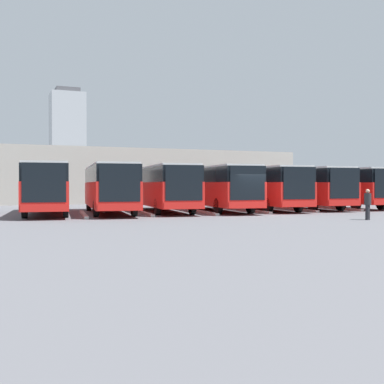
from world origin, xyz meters
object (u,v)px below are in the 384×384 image
(bus_3, at_px, (217,186))
(bus_2, at_px, (262,186))
(bus_1, at_px, (303,186))
(bus_5, at_px, (109,186))
(bus_6, at_px, (47,187))
(bus_0, at_px, (342,186))
(pedestrian, at_px, (368,203))
(bus_4, at_px, (163,186))

(bus_3, bearing_deg, bus_2, -169.00)
(bus_1, relative_size, bus_5, 1.00)
(bus_3, height_order, bus_5, same)
(bus_2, xyz_separation_m, bus_5, (11.61, 0.26, 0.00))
(bus_6, bearing_deg, bus_5, 178.84)
(bus_0, bearing_deg, bus_1, 7.92)
(bus_5, bearing_deg, bus_1, -171.20)
(bus_6, distance_m, pedestrian, 19.22)
(bus_6, bearing_deg, bus_1, -173.20)
(bus_5, bearing_deg, bus_4, -167.03)
(bus_4, relative_size, pedestrian, 7.25)
(bus_0, relative_size, pedestrian, 7.25)
(bus_0, relative_size, bus_5, 1.00)
(bus_0, height_order, bus_5, same)
(bus_0, distance_m, bus_1, 3.87)
(bus_0, xyz_separation_m, bus_3, (11.61, 0.81, 0.00))
(bus_5, xyz_separation_m, pedestrian, (-11.49, 11.00, -0.88))
(bus_2, distance_m, bus_6, 15.48)
(bus_2, bearing_deg, bus_5, 7.68)
(bus_5, distance_m, bus_6, 3.90)
(bus_4, height_order, bus_5, same)
(bus_0, relative_size, bus_6, 1.00)
(bus_5, relative_size, pedestrian, 7.25)
(bus_0, height_order, bus_1, same)
(bus_1, height_order, pedestrian, bus_1)
(bus_0, distance_m, bus_4, 15.48)
(bus_4, bearing_deg, bus_1, -172.59)
(bus_2, height_order, bus_3, same)
(bus_0, relative_size, bus_3, 1.00)
(bus_3, distance_m, bus_6, 11.62)
(bus_3, relative_size, bus_4, 1.00)
(bus_1, xyz_separation_m, bus_6, (19.35, 0.14, 0.00))
(bus_3, bearing_deg, bus_6, 3.61)
(bus_2, relative_size, bus_5, 1.00)
(bus_1, distance_m, pedestrian, 12.35)
(bus_2, bearing_deg, bus_6, 5.46)
(bus_3, distance_m, bus_4, 3.90)
(bus_0, bearing_deg, bus_4, 7.53)
(bus_2, height_order, bus_4, same)
(pedestrian, bearing_deg, bus_2, -123.28)
(bus_1, height_order, bus_6, same)
(bus_0, xyz_separation_m, pedestrian, (7.86, 11.76, -0.88))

